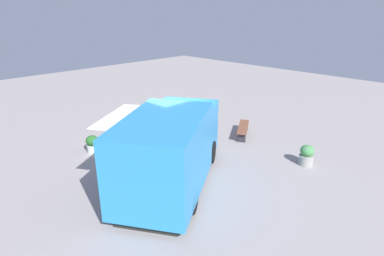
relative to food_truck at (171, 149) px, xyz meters
name	(u,v)px	position (x,y,z in m)	size (l,w,h in m)	color
ground_plane	(171,154)	(1.41, 1.66, -1.19)	(40.00, 40.00, 0.00)	gray
food_truck	(171,149)	(0.00, 0.00, 0.00)	(5.74, 4.67, 2.45)	#2987CB
person_customer	(184,108)	(5.40, 5.02, -0.86)	(0.72, 0.71, 0.87)	#7A5E55
planter_flowering_near	(92,144)	(-0.58, 3.99, -0.83)	(0.49, 0.49, 0.69)	silver
planter_flowering_far	(307,155)	(4.27, -2.46, -0.82)	(0.53, 0.53, 0.76)	gray
plaza_bench	(243,128)	(4.96, 0.83, -0.84)	(1.75, 1.29, 0.45)	brown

